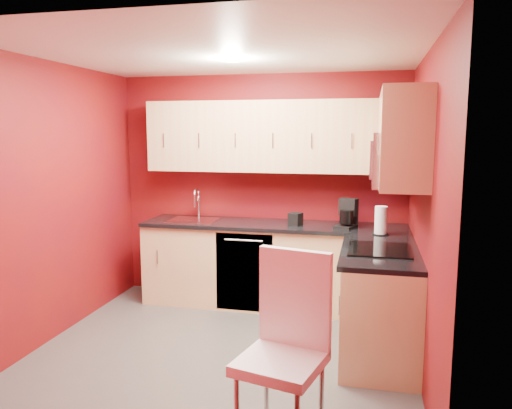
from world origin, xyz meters
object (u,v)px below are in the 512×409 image
at_px(microwave, 397,159).
at_px(coffee_maker, 346,214).
at_px(paper_towel, 381,220).
at_px(sink, 194,217).
at_px(napkin_holder, 295,219).
at_px(dining_chair, 281,352).

distance_m(microwave, coffee_maker, 1.17).
bearing_deg(coffee_maker, paper_towel, -13.62).
xyz_separation_m(microwave, sink, (-2.09, 1.00, -0.72)).
relative_size(microwave, paper_towel, 2.81).
height_order(coffee_maker, paper_towel, coffee_maker).
height_order(sink, paper_towel, sink).
height_order(napkin_holder, dining_chair, dining_chair).
relative_size(coffee_maker, napkin_holder, 2.28).
xyz_separation_m(sink, coffee_maker, (1.66, -0.10, 0.11)).
bearing_deg(sink, napkin_holder, -2.83).
distance_m(sink, napkin_holder, 1.15).
height_order(paper_towel, dining_chair, paper_towel).
xyz_separation_m(sink, dining_chair, (1.40, -2.37, -0.36)).
distance_m(sink, coffee_maker, 1.67).
bearing_deg(coffee_maker, dining_chair, -73.26).
bearing_deg(dining_chair, microwave, 77.20).
distance_m(sink, dining_chair, 2.78).
distance_m(microwave, dining_chair, 1.88).
xyz_separation_m(sink, napkin_holder, (1.14, -0.06, 0.03)).
bearing_deg(sink, microwave, -25.60).
distance_m(coffee_maker, paper_towel, 0.42).
height_order(microwave, paper_towel, microwave).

